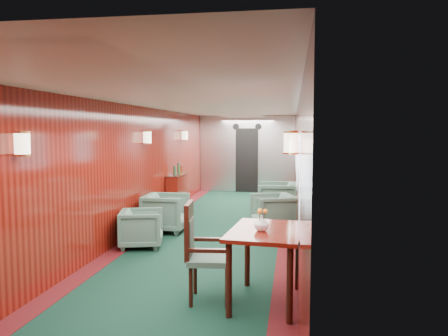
% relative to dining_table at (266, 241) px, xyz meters
% --- Properties ---
extents(room, '(12.00, 12.10, 2.40)m').
position_rel_dining_table_xyz_m(room, '(-1.15, 2.92, 0.93)').
color(room, '#0D2F21').
rests_on(room, ground).
extents(bulkhead, '(2.98, 0.17, 2.39)m').
position_rel_dining_table_xyz_m(bulkhead, '(-1.15, 8.83, 0.48)').
color(bulkhead, silver).
rests_on(bulkhead, ground).
extents(windows_right, '(0.02, 8.60, 0.80)m').
position_rel_dining_table_xyz_m(windows_right, '(0.34, 3.17, 0.74)').
color(windows_right, silver).
rests_on(windows_right, ground).
extents(wall_sconces, '(2.97, 7.97, 0.25)m').
position_rel_dining_table_xyz_m(wall_sconces, '(-1.15, 3.49, 1.08)').
color(wall_sconces, '#FFF1C6').
rests_on(wall_sconces, ground).
extents(dining_table, '(0.89, 1.19, 0.84)m').
position_rel_dining_table_xyz_m(dining_table, '(0.00, 0.00, 0.00)').
color(dining_table, maroon).
rests_on(dining_table, ground).
extents(side_chair, '(0.55, 0.58, 1.13)m').
position_rel_dining_table_xyz_m(side_chair, '(-0.74, -0.05, -0.09)').
color(side_chair, '#1D433A').
rests_on(side_chair, ground).
extents(credenza, '(0.31, 0.98, 1.16)m').
position_rel_dining_table_xyz_m(credenza, '(-2.48, 5.37, -0.25)').
color(credenza, maroon).
rests_on(credenza, ground).
extents(flower_vase, '(0.22, 0.22, 0.17)m').
position_rel_dining_table_xyz_m(flower_vase, '(-0.05, -0.08, 0.22)').
color(flower_vase, white).
rests_on(flower_vase, dining_table).
extents(armchair_left_near, '(0.83, 0.82, 0.63)m').
position_rel_dining_table_xyz_m(armchair_left_near, '(-2.19, 2.04, -0.39)').
color(armchair_left_near, '#1D433A').
rests_on(armchair_left_near, ground).
extents(armchair_left_far, '(0.80, 0.78, 0.73)m').
position_rel_dining_table_xyz_m(armchair_left_far, '(-2.12, 3.20, -0.34)').
color(armchair_left_far, '#1D433A').
rests_on(armchair_left_far, ground).
extents(armchair_right_near, '(0.99, 0.98, 0.71)m').
position_rel_dining_table_xyz_m(armchair_right_near, '(-0.08, 3.59, -0.35)').
color(armchair_right_near, '#1D433A').
rests_on(armchair_right_near, ground).
extents(armchair_right_far, '(0.86, 0.84, 0.78)m').
position_rel_dining_table_xyz_m(armchair_right_far, '(-0.05, 4.95, -0.31)').
color(armchair_right_far, '#1D433A').
rests_on(armchair_right_far, ground).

